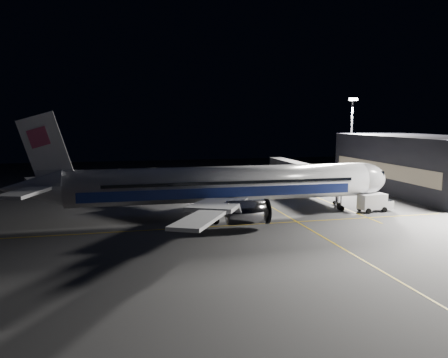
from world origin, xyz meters
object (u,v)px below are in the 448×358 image
Objects in this scene: airliner at (217,185)px; baggage_tug at (201,194)px; safety_cone_c at (215,210)px; jet_bridge at (306,171)px; safety_cone_b at (236,208)px; safety_cone_a at (245,208)px; floodlight_mast_north at (351,132)px; service_truck at (375,202)px.

airliner is 18.93× the size of baggage_tug.
safety_cone_c is at bearing 83.61° from airliner.
jet_bridge reaches higher than safety_cone_b.
jet_bridge is at bearing 38.95° from safety_cone_a.
airliner is at bearing -133.70° from safety_cone_b.
safety_cone_c is (-5.24, 0.00, 0.00)m from safety_cone_a.
floodlight_mast_north reaches higher than jet_bridge.
airliner is 17.67m from baggage_tug.
floodlight_mast_north is 32.85× the size of safety_cone_a.
jet_bridge is at bearing 19.49° from baggage_tug.
baggage_tug is 5.15× the size of safety_cone_a.
safety_cone_a is at bearing -141.66° from floodlight_mast_north.
baggage_tug is at bearing -159.92° from floodlight_mast_north.
safety_cone_c is at bearing 180.00° from safety_cone_a.
safety_cone_b is (-1.36, 0.53, 0.01)m from safety_cone_a.
baggage_tug reaches higher than safety_cone_b.
service_truck is (26.79, -1.94, -3.55)m from airliner.
baggage_tug is 13.20m from safety_cone_b.
safety_cone_a is 0.98× the size of safety_cone_b.
baggage_tug is 14.15m from safety_cone_a.
airliner is 96.23× the size of safety_cone_c.
safety_cone_a is at bearing -21.18° from safety_cone_b.
service_truck is at bearing -16.06° from safety_cone_b.
safety_cone_a is (5.69, 4.00, -4.85)m from airliner.
safety_cone_b is (-18.75, -13.53, -4.26)m from jet_bridge.
safety_cone_b is at bearing 46.30° from airliner.
floodlight_mast_north is 47.43m from safety_cone_b.
airliner is 2.97× the size of floodlight_mast_north.
baggage_tug reaches higher than safety_cone_c.
service_truck is at bearing -12.71° from safety_cone_c.
airliner reaches higher than safety_cone_a.
jet_bridge is 23.51m from safety_cone_b.
service_truck is 21.96m from safety_cone_a.
floodlight_mast_north is at bearing 34.56° from safety_cone_c.
service_truck is 27.04m from safety_cone_c.
baggage_tug is at bearing 89.85° from safety_cone_c.
jet_bridge is 10.59× the size of baggage_tug.
jet_bridge is at bearing -142.26° from floodlight_mast_north.
jet_bridge reaches higher than service_truck.
floodlight_mast_north is at bearing 37.74° from jet_bridge.
jet_bridge is (23.08, 18.06, -0.58)m from airliner.
floodlight_mast_north reaches higher than safety_cone_a.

